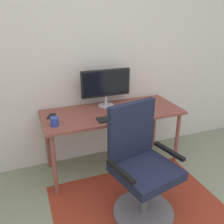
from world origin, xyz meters
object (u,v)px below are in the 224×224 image
at_px(office_chair, 141,173).
at_px(desk, 112,117).
at_px(monitor, 106,85).
at_px(keyboard, 117,118).
at_px(cell_phone, 51,116).
at_px(computer_mouse, 145,114).
at_px(coffee_cup, 55,122).

bearing_deg(office_chair, desk, 75.39).
height_order(monitor, office_chair, monitor).
xyz_separation_m(keyboard, cell_phone, (-0.64, 0.29, -0.00)).
bearing_deg(computer_mouse, cell_phone, 161.13).
bearing_deg(desk, keyboard, -96.02).
bearing_deg(computer_mouse, coffee_cup, 175.05).
height_order(coffee_cup, cell_phone, coffee_cup).
bearing_deg(keyboard, coffee_cup, 175.20).
relative_size(desk, computer_mouse, 14.90).
height_order(monitor, coffee_cup, monitor).
bearing_deg(cell_phone, office_chair, -32.15).
bearing_deg(keyboard, desk, 83.98).
relative_size(monitor, cell_phone, 4.13).
distance_m(monitor, cell_phone, 0.70).
bearing_deg(computer_mouse, keyboard, 174.75).
xyz_separation_m(keyboard, office_chair, (-0.00, -0.57, -0.30)).
bearing_deg(monitor, desk, -86.63).
height_order(cell_phone, office_chair, office_chair).
distance_m(computer_mouse, coffee_cup, 0.94).
relative_size(desk, monitor, 2.68).
relative_size(computer_mouse, cell_phone, 0.74).
bearing_deg(coffee_cup, cell_phone, 89.87).
xyz_separation_m(desk, coffee_cup, (-0.66, -0.15, 0.11)).
height_order(computer_mouse, cell_phone, computer_mouse).
bearing_deg(office_chair, computer_mouse, 47.89).
xyz_separation_m(coffee_cup, office_chair, (0.63, -0.62, -0.34)).
xyz_separation_m(monitor, keyboard, (-0.01, -0.38, -0.25)).
bearing_deg(desk, coffee_cup, -167.04).
height_order(keyboard, coffee_cup, coffee_cup).
height_order(desk, computer_mouse, computer_mouse).
height_order(desk, office_chair, office_chair).
xyz_separation_m(desk, computer_mouse, (0.28, -0.23, 0.09)).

